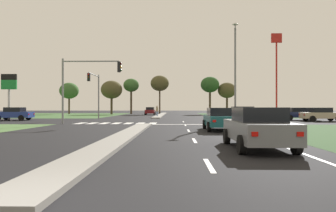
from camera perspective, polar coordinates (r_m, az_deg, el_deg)
ground_plane at (r=34.46m, az=-3.07°, el=-2.77°), size 200.00×200.00×0.00m
grass_verge_far_left at (r=65.20m, az=-24.29°, el=-1.53°), size 35.00×35.00×0.01m
grass_verge_far_right at (r=63.15m, az=22.52°, el=-1.58°), size 35.00×35.00×0.01m
median_island_near at (r=15.61m, az=-8.34°, el=-5.64°), size 1.20×22.00×0.14m
median_island_far at (r=59.40m, az=-1.26°, el=-1.62°), size 1.20×36.00×0.14m
lane_dash_near at (r=8.38m, az=7.62°, el=-10.84°), size 0.14×2.00×0.01m
lane_dash_second at (r=14.30m, az=4.93°, el=-6.41°), size 0.14×2.00×0.01m
lane_dash_third at (r=20.27m, az=3.83°, el=-4.57°), size 0.14×2.00×0.01m
lane_dash_fourth at (r=26.25m, az=3.24°, el=-3.57°), size 0.14×2.00×0.01m
lane_dash_fifth at (r=32.24m, az=2.87°, el=-2.94°), size 0.14×2.00×0.01m
edge_line_right at (r=16.94m, az=15.88°, el=-5.43°), size 0.14×24.00×0.01m
stop_bar_near at (r=27.40m, az=3.78°, el=-3.43°), size 6.40×0.50×0.01m
crosswalk_bar_near at (r=30.52m, az=-15.91°, el=-3.09°), size 0.70×2.80×0.01m
crosswalk_bar_second at (r=30.20m, az=-13.82°, el=-3.12°), size 0.70×2.80×0.01m
crosswalk_bar_third at (r=29.92m, az=-11.69°, el=-3.15°), size 0.70×2.80×0.01m
crosswalk_bar_fourth at (r=29.69m, az=-9.53°, el=-3.18°), size 0.70×2.80×0.01m
crosswalk_bar_fifth at (r=29.49m, az=-7.33°, el=-3.20°), size 0.70×2.80×0.01m
crosswalk_bar_sixth at (r=29.34m, az=-5.10°, el=-3.21°), size 0.70×2.80×0.01m
crosswalk_bar_seventh at (r=29.24m, az=-2.86°, el=-3.23°), size 0.70×2.80×0.01m
car_blue_near at (r=40.08m, az=-26.67°, el=-1.28°), size 4.24×1.96×1.52m
car_teal_second at (r=20.86m, az=9.72°, el=-2.33°), size 2.09×4.59×1.50m
car_beige_third at (r=37.33m, az=26.57°, el=-1.38°), size 4.33×1.95×1.49m
car_red_fourth at (r=33.55m, az=13.81°, el=-1.44°), size 4.60×2.05×1.61m
car_navy_fifth at (r=39.45m, az=23.04°, el=-1.33°), size 4.33×2.03×1.48m
car_grey_sixth at (r=11.97m, az=16.23°, el=-3.85°), size 2.00×4.58×1.54m
car_maroon_seventh at (r=61.02m, az=-3.32°, el=-0.91°), size 1.97×4.47×1.53m
traffic_signal_near_left at (r=29.03m, az=-15.29°, el=4.93°), size 5.50×0.32×5.96m
traffic_signal_far_left at (r=40.50m, az=-13.35°, el=3.36°), size 0.32×5.09×5.87m
street_lamp_second at (r=32.87m, az=12.35°, el=6.67°), size 0.81×2.45×9.81m
pedestrian_at_median at (r=47.95m, az=-2.04°, el=-0.69°), size 0.34×0.34×1.64m
fastfood_pole_sign at (r=56.96m, az=19.46°, el=8.54°), size 1.80×0.40×14.28m
fuel_price_totem at (r=40.71m, az=-27.40°, el=3.22°), size 1.80×0.24×5.43m
treeline_near at (r=71.62m, az=-17.86°, el=2.69°), size 4.19×4.19×6.95m
treeline_second at (r=67.27m, az=-10.42°, el=2.98°), size 4.57×4.57×7.24m
treeline_third at (r=68.65m, az=-6.84°, el=3.76°), size 3.44×3.44×7.85m
treeline_fourth at (r=67.80m, az=-1.54°, el=4.20°), size 4.03×4.03×8.50m
treeline_fifth at (r=69.46m, az=10.88°, el=2.84°), size 4.06×4.06×7.00m
treeline_sixth at (r=68.22m, az=7.78°, el=3.89°), size 4.08×4.08×8.21m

